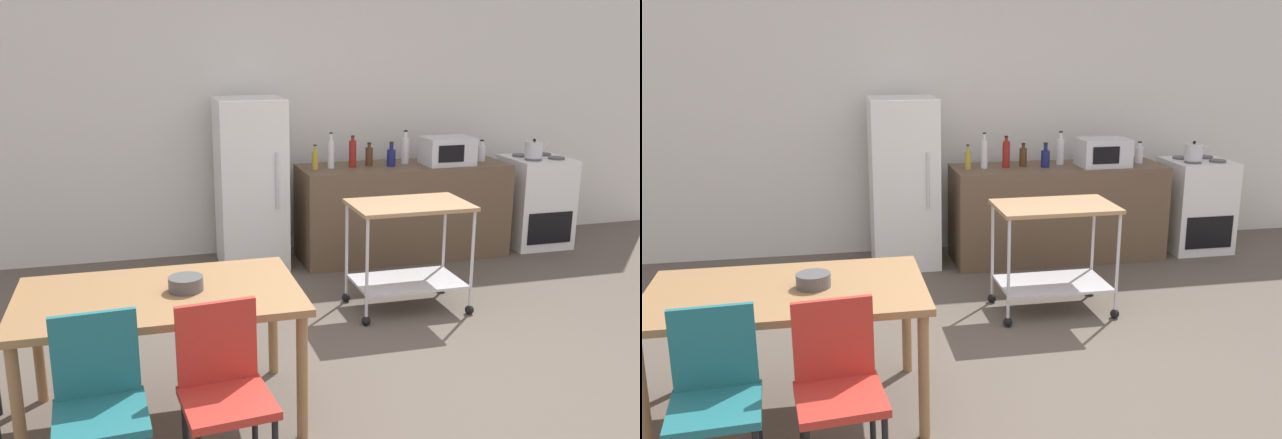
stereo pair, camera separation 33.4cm
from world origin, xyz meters
The scene contains 19 objects.
ground_plane centered at (0.00, 0.00, 0.00)m, with size 12.00×12.00×0.00m, color brown.
back_wall centered at (0.00, 3.20, 1.45)m, with size 8.40×0.12×2.90m, color silver.
kitchen_counter centered at (0.90, 2.60, 0.45)m, with size 2.00×0.64×0.90m, color brown.
dining_table centered at (-1.48, 0.12, 0.67)m, with size 1.50×0.90×0.75m.
chair_teal centered at (-1.78, -0.55, 0.52)m, with size 0.43×0.43×0.89m.
chair_red centered at (-1.23, -0.57, 0.52)m, with size 0.44×0.44×0.89m.
stove_oven centered at (2.35, 2.62, 0.45)m, with size 0.60×0.61×0.92m.
refrigerator centered at (-0.55, 2.70, 0.78)m, with size 0.60×0.63×1.55m.
kitchen_cart centered at (0.44, 1.31, 0.57)m, with size 0.91×0.57×0.85m.
bottle_wine centered at (0.03, 2.60, 0.99)m, with size 0.06×0.06×0.23m.
bottle_vinegar centered at (0.19, 2.62, 1.04)m, with size 0.06×0.06×0.33m.
bottle_soda centered at (0.39, 2.61, 1.03)m, with size 0.07×0.07×0.29m.
bottle_sesame_oil centered at (0.57, 2.64, 0.99)m, with size 0.07×0.07×0.22m.
bottle_sparkling_water centered at (0.76, 2.56, 0.99)m, with size 0.08×0.08×0.23m.
bottle_olive_oil centered at (0.94, 2.67, 1.03)m, with size 0.07×0.07×0.32m.
microwave centered at (1.30, 2.51, 1.03)m, with size 0.46×0.35×0.26m.
bottle_hot_sauce centered at (1.71, 2.60, 0.98)m, with size 0.07×0.07×0.21m.
fruit_bowl centered at (-1.34, 0.12, 0.79)m, with size 0.19×0.19×0.08m, color #4C4C4C.
kettle centered at (2.23, 2.52, 1.00)m, with size 0.24×0.17×0.19m.
Camera 2 is at (-1.24, -3.56, 2.08)m, focal length 39.14 mm.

